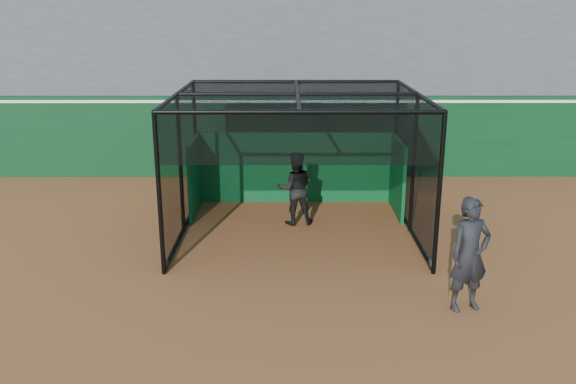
{
  "coord_description": "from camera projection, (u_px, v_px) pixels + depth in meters",
  "views": [
    {
      "loc": [
        0.74,
        -9.99,
        5.01
      ],
      "look_at": [
        0.77,
        2.0,
        1.4
      ],
      "focal_mm": 38.0,
      "sensor_mm": 36.0,
      "label": 1
    }
  ],
  "objects": [
    {
      "name": "batter",
      "position": [
        295.0,
        188.0,
        14.59
      ],
      "size": [
        0.93,
        0.77,
        1.77
      ],
      "primitive_type": "imported",
      "rotation": [
        0.0,
        0.0,
        3.26
      ],
      "color": "black",
      "rests_on": "ground"
    },
    {
      "name": "ground",
      "position": [
        246.0,
        298.0,
        11.01
      ],
      "size": [
        120.0,
        120.0,
        0.0
      ],
      "primitive_type": "plane",
      "color": "brown",
      "rests_on": "ground"
    },
    {
      "name": "batting_cage",
      "position": [
        297.0,
        165.0,
        13.9
      ],
      "size": [
        5.41,
        4.93,
        3.21
      ],
      "color": "black",
      "rests_on": "ground"
    },
    {
      "name": "on_deck_player",
      "position": [
        470.0,
        255.0,
        10.34
      ],
      "size": [
        0.84,
        0.67,
        2.02
      ],
      "color": "black",
      "rests_on": "ground"
    },
    {
      "name": "outfield_wall",
      "position": [
        263.0,
        135.0,
        18.78
      ],
      "size": [
        50.0,
        0.5,
        2.5
      ],
      "color": "#093316",
      "rests_on": "ground"
    },
    {
      "name": "grandstand",
      "position": [
        266.0,
        25.0,
        21.47
      ],
      "size": [
        50.0,
        7.85,
        8.95
      ],
      "color": "#4C4C4F",
      "rests_on": "ground"
    }
  ]
}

